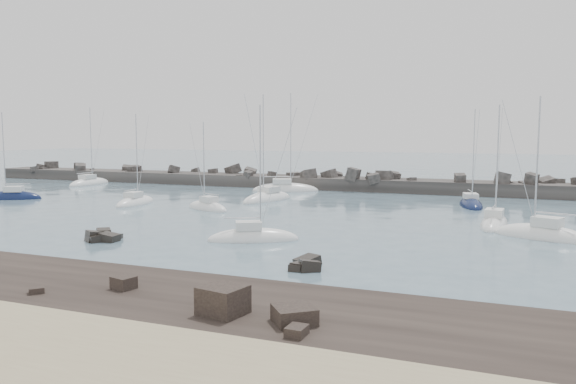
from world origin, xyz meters
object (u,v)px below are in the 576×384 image
object	(u,v)px
sailboat_2	(11,198)
sailboat_7	(253,239)
sailboat_9	(542,236)
sailboat_10	(494,225)
sailboat_5	(207,208)
sailboat_8	(471,205)
sailboat_1	(89,184)
sailboat_6	(267,199)
sailboat_4	(285,190)
sailboat_3	(135,203)

from	to	relation	value
sailboat_2	sailboat_7	distance (m)	43.71
sailboat_9	sailboat_10	distance (m)	6.11
sailboat_5	sailboat_10	distance (m)	30.49
sailboat_2	sailboat_8	world-z (taller)	sailboat_8
sailboat_10	sailboat_1	bearing A→B (deg)	163.04
sailboat_7	sailboat_6	bearing A→B (deg)	111.42
sailboat_8	sailboat_5	bearing A→B (deg)	-153.07
sailboat_5	sailboat_7	xyz separation A→B (m)	(12.65, -14.71, -0.00)
sailboat_4	sailboat_5	xyz separation A→B (m)	(-0.77, -21.57, -0.01)
sailboat_6	sailboat_7	distance (m)	26.70
sailboat_7	sailboat_10	bearing A→B (deg)	39.01
sailboat_8	sailboat_1	bearing A→B (deg)	175.03
sailboat_6	sailboat_4	bearing A→B (deg)	100.53
sailboat_1	sailboat_6	xyz separation A→B (m)	(36.49, -9.14, 0.00)
sailboat_3	sailboat_10	bearing A→B (deg)	-1.52
sailboat_3	sailboat_8	bearing A→B (deg)	19.09
sailboat_1	sailboat_4	size ratio (longest dim) A/B	0.89
sailboat_9	sailboat_5	bearing A→B (deg)	171.69
sailboat_5	sailboat_9	size ratio (longest dim) A/B	0.85
sailboat_5	sailboat_7	world-z (taller)	sailboat_7
sailboat_6	sailboat_9	world-z (taller)	sailboat_6
sailboat_8	sailboat_9	xyz separation A→B (m)	(6.82, -18.99, 0.03)
sailboat_3	sailboat_1	bearing A→B (deg)	141.40
sailboat_2	sailboat_4	xyz separation A→B (m)	(29.57, 22.41, -0.00)
sailboat_10	sailboat_6	bearing A→B (deg)	159.35
sailboat_5	sailboat_7	distance (m)	19.40
sailboat_5	sailboat_7	size ratio (longest dim) A/B	0.91
sailboat_1	sailboat_5	size ratio (longest dim) A/B	1.29
sailboat_4	sailboat_5	bearing A→B (deg)	-92.05
sailboat_8	sailboat_10	bearing A→B (deg)	-78.11
sailboat_3	sailboat_4	distance (m)	23.59
sailboat_3	sailboat_4	bearing A→B (deg)	61.54
sailboat_2	sailboat_10	world-z (taller)	sailboat_2
sailboat_4	sailboat_10	world-z (taller)	sailboat_4
sailboat_2	sailboat_6	world-z (taller)	sailboat_6
sailboat_4	sailboat_7	xyz separation A→B (m)	(11.88, -36.28, -0.01)
sailboat_6	sailboat_7	xyz separation A→B (m)	(9.75, -24.86, -0.01)
sailboat_7	sailboat_2	bearing A→B (deg)	161.49
sailboat_4	sailboat_9	distance (m)	42.81
sailboat_1	sailboat_10	distance (m)	66.99
sailboat_2	sailboat_3	distance (m)	18.41
sailboat_2	sailboat_7	xyz separation A→B (m)	(41.45, -13.88, -0.01)
sailboat_6	sailboat_8	distance (m)	24.89
sailboat_5	sailboat_1	bearing A→B (deg)	150.14
sailboat_7	sailboat_8	world-z (taller)	sailboat_8
sailboat_3	sailboat_7	distance (m)	27.86
sailboat_8	sailboat_6	bearing A→B (deg)	-171.16
sailboat_1	sailboat_9	size ratio (longest dim) A/B	1.09
sailboat_3	sailboat_6	distance (m)	16.29
sailboat_3	sailboat_5	bearing A→B (deg)	-4.55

